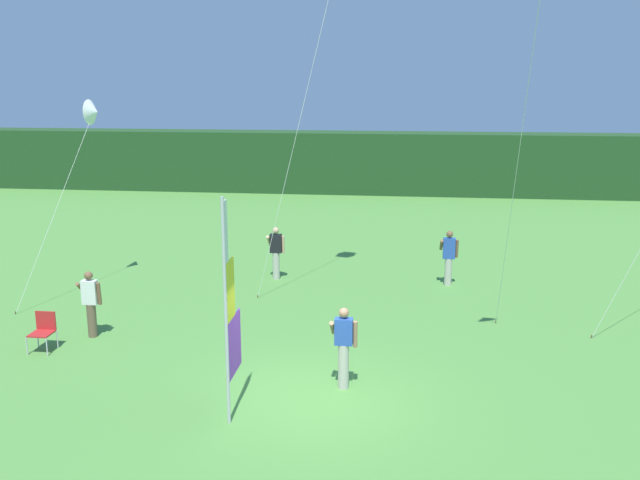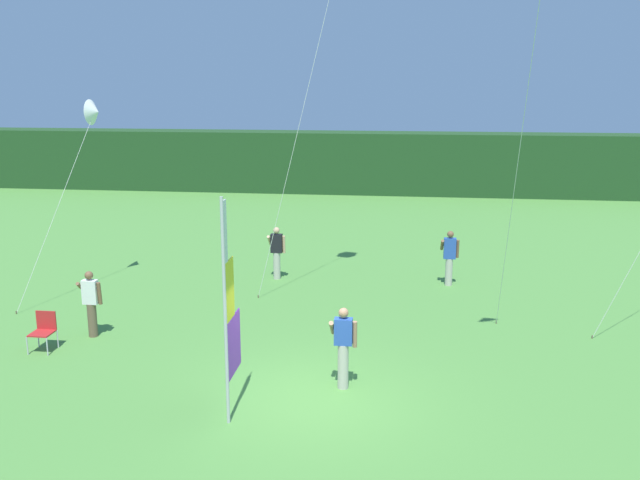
# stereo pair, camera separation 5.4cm
# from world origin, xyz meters

# --- Properties ---
(ground_plane) EXTENTS (120.00, 120.00, 0.00)m
(ground_plane) POSITION_xyz_m (0.00, 0.00, 0.00)
(ground_plane) COLOR #518E3D
(distant_treeline) EXTENTS (80.00, 2.40, 3.31)m
(distant_treeline) POSITION_xyz_m (0.00, 25.57, 1.65)
(distant_treeline) COLOR #1E421E
(distant_treeline) RESTS_ON ground
(banner_flag) EXTENTS (0.06, 1.03, 4.17)m
(banner_flag) POSITION_xyz_m (-1.40, -0.87, 2.00)
(banner_flag) COLOR #B7B7BC
(banner_flag) RESTS_ON ground
(person_near_banner) EXTENTS (0.55, 0.48, 1.64)m
(person_near_banner) POSITION_xyz_m (-5.77, 2.66, 0.87)
(person_near_banner) COLOR brown
(person_near_banner) RESTS_ON ground
(person_mid_field) EXTENTS (0.55, 0.48, 1.66)m
(person_mid_field) POSITION_xyz_m (-2.26, 8.12, 0.88)
(person_mid_field) COLOR #B7B2A3
(person_mid_field) RESTS_ON ground
(person_far_left) EXTENTS (0.55, 0.48, 1.69)m
(person_far_left) POSITION_xyz_m (3.04, 8.09, 0.90)
(person_far_left) COLOR #B7B2A3
(person_far_left) RESTS_ON ground
(person_far_right) EXTENTS (0.55, 0.48, 1.70)m
(person_far_right) POSITION_xyz_m (0.53, 0.55, 0.91)
(person_far_right) COLOR #B7B2A3
(person_far_right) RESTS_ON ground
(folding_chair) EXTENTS (0.51, 0.51, 0.89)m
(folding_chair) POSITION_xyz_m (-6.50, 1.71, 0.51)
(folding_chair) COLOR #BCBCC1
(folding_chair) RESTS_ON ground
(kite_white_delta_0) EXTENTS (1.49, 3.16, 5.57)m
(kite_white_delta_0) POSITION_xyz_m (-7.24, 6.71, 5.17)
(kite_white_delta_0) COLOR brown
(kite_white_delta_0) RESTS_ON ground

